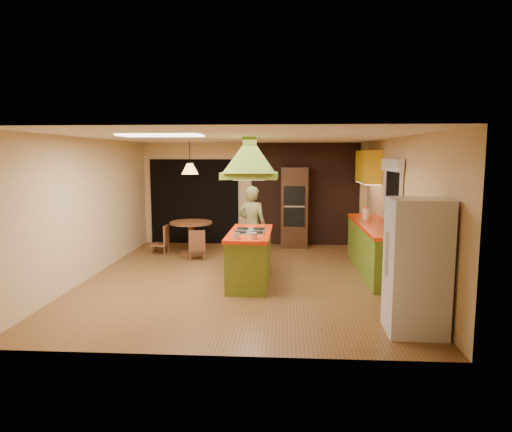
# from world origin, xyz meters

# --- Properties ---
(ground) EXTENTS (6.50, 6.50, 0.00)m
(ground) POSITION_xyz_m (0.00, 0.00, 0.00)
(ground) COLOR brown
(ground) RESTS_ON ground
(room_walls) EXTENTS (5.50, 6.50, 6.50)m
(room_walls) POSITION_xyz_m (0.00, 0.00, 1.25)
(room_walls) COLOR beige
(room_walls) RESTS_ON ground
(ceiling_plane) EXTENTS (6.50, 6.50, 0.00)m
(ceiling_plane) POSITION_xyz_m (0.00, 0.00, 2.50)
(ceiling_plane) COLOR silver
(ceiling_plane) RESTS_ON room_walls
(brick_panel) EXTENTS (2.64, 0.03, 2.50)m
(brick_panel) POSITION_xyz_m (1.25, 3.23, 1.25)
(brick_panel) COLOR #381E14
(brick_panel) RESTS_ON ground
(nook_opening) EXTENTS (2.20, 0.03, 2.10)m
(nook_opening) POSITION_xyz_m (-1.50, 3.23, 1.05)
(nook_opening) COLOR black
(nook_opening) RESTS_ON ground
(right_counter) EXTENTS (0.62, 3.05, 0.92)m
(right_counter) POSITION_xyz_m (2.45, 0.60, 0.46)
(right_counter) COLOR olive
(right_counter) RESTS_ON ground
(upper_cabinets) EXTENTS (0.34, 1.40, 0.70)m
(upper_cabinets) POSITION_xyz_m (2.57, 2.20, 1.95)
(upper_cabinets) COLOR yellow
(upper_cabinets) RESTS_ON room_walls
(window_right) EXTENTS (0.12, 1.35, 1.06)m
(window_right) POSITION_xyz_m (2.70, 0.40, 1.77)
(window_right) COLOR black
(window_right) RESTS_ON room_walls
(fluor_panel) EXTENTS (1.20, 0.60, 0.03)m
(fluor_panel) POSITION_xyz_m (-1.10, -1.20, 2.48)
(fluor_panel) COLOR white
(fluor_panel) RESTS_ON ceiling_plane
(kitchen_island) EXTENTS (0.73, 1.78, 0.91)m
(kitchen_island) POSITION_xyz_m (0.16, -0.28, 0.45)
(kitchen_island) COLOR olive
(kitchen_island) RESTS_ON ground
(range_hood) EXTENTS (0.95, 0.69, 0.78)m
(range_hood) POSITION_xyz_m (0.16, -0.28, 2.25)
(range_hood) COLOR #5F781E
(range_hood) RESTS_ON ceiling_plane
(man) EXTENTS (0.67, 0.55, 1.60)m
(man) POSITION_xyz_m (0.11, 0.96, 0.80)
(man) COLOR brown
(man) RESTS_ON ground
(refrigerator) EXTENTS (0.70, 0.66, 1.68)m
(refrigerator) POSITION_xyz_m (2.37, -2.41, 0.84)
(refrigerator) COLOR silver
(refrigerator) RESTS_ON ground
(wall_oven) EXTENTS (0.65, 0.61, 1.92)m
(wall_oven) POSITION_xyz_m (0.97, 2.95, 0.96)
(wall_oven) COLOR #482A17
(wall_oven) RESTS_ON ground
(dining_table) EXTENTS (0.95, 0.95, 0.72)m
(dining_table) POSITION_xyz_m (-1.35, 2.06, 0.50)
(dining_table) COLOR brown
(dining_table) RESTS_ON ground
(chair_left) EXTENTS (0.37, 0.37, 0.64)m
(chair_left) POSITION_xyz_m (-2.05, 1.96, 0.32)
(chair_left) COLOR brown
(chair_left) RESTS_ON ground
(chair_near) EXTENTS (0.43, 0.43, 0.65)m
(chair_near) POSITION_xyz_m (-1.10, 1.41, 0.32)
(chair_near) COLOR brown
(chair_near) RESTS_ON ground
(pendant_lamp) EXTENTS (0.46, 0.46, 0.24)m
(pendant_lamp) POSITION_xyz_m (-1.35, 2.06, 1.90)
(pendant_lamp) COLOR #FF9E3F
(pendant_lamp) RESTS_ON ceiling_plane
(canister_large) EXTENTS (0.15, 0.15, 0.21)m
(canister_large) POSITION_xyz_m (2.40, 1.19, 1.03)
(canister_large) COLOR #FFF0CD
(canister_large) RESTS_ON right_counter
(canister_medium) EXTENTS (0.18, 0.18, 0.19)m
(canister_medium) POSITION_xyz_m (2.40, 1.34, 1.01)
(canister_medium) COLOR #F6EFC6
(canister_medium) RESTS_ON right_counter
(canister_small) EXTENTS (0.15, 0.15, 0.18)m
(canister_small) POSITION_xyz_m (2.40, 1.33, 1.01)
(canister_small) COLOR beige
(canister_small) RESTS_ON right_counter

